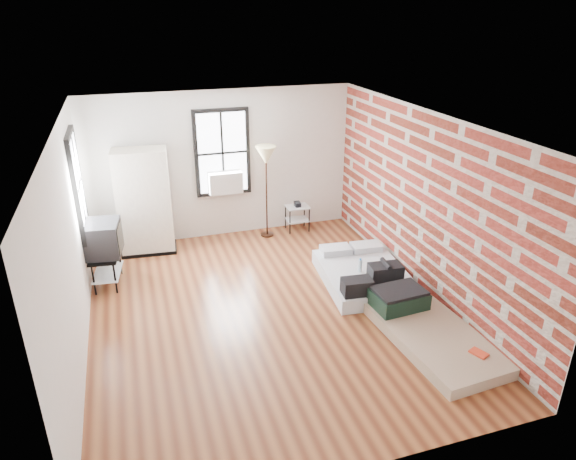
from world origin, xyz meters
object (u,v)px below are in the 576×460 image
object	(u,v)px
side_table	(297,211)
tv_stand	(103,241)
mattress_main	(364,274)
mattress_bare	(426,327)
wardrobe	(144,202)
floor_lamp	(266,159)

from	to	relation	value
side_table	tv_stand	distance (m)	3.81
mattress_main	side_table	distance (m)	2.41
mattress_main	mattress_bare	world-z (taller)	mattress_main
mattress_main	wardrobe	bearing A→B (deg)	150.43
mattress_main	floor_lamp	xyz separation A→B (m)	(-0.99, 2.31, 1.39)
floor_lamp	tv_stand	world-z (taller)	floor_lamp
wardrobe	floor_lamp	world-z (taller)	wardrobe
mattress_bare	floor_lamp	world-z (taller)	floor_lamp
floor_lamp	tv_stand	distance (m)	3.25
side_table	floor_lamp	xyz separation A→B (m)	(-0.65, -0.07, 1.14)
wardrobe	tv_stand	distance (m)	1.30
side_table	tv_stand	bearing A→B (deg)	-162.44
side_table	wardrobe	bearing A→B (deg)	-178.62
mattress_bare	side_table	world-z (taller)	side_table
side_table	mattress_main	bearing A→B (deg)	-81.80
mattress_bare	wardrobe	xyz separation A→B (m)	(-3.42, 3.90, 0.82)
side_table	tv_stand	xyz separation A→B (m)	(-3.62, -1.14, 0.38)
mattress_main	side_table	world-z (taller)	side_table
mattress_bare	side_table	xyz separation A→B (m)	(-0.51, 3.97, 0.27)
mattress_bare	floor_lamp	bearing A→B (deg)	102.66
wardrobe	side_table	xyz separation A→B (m)	(2.91, 0.07, -0.55)
mattress_main	floor_lamp	world-z (taller)	floor_lamp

